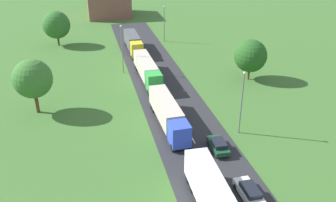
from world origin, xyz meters
The scene contains 14 objects.
road centered at (0.00, 24.50, 0.03)m, with size 10.00×140.00×0.06m, color #2B2B30.
lane_marking_centre centered at (0.00, 21.45, 0.07)m, with size 0.16×123.56×0.01m.
truck_second centered at (-2.38, 35.27, 2.09)m, with size 2.84×13.53×3.47m.
truck_third centered at (-2.20, 52.46, 2.10)m, with size 2.75×14.44×3.53m.
truck_fourth centered at (-2.25, 69.27, 2.14)m, with size 2.59×12.20×3.61m.
car_second centered at (2.32, 18.87, 0.84)m, with size 1.81×4.58×1.49m.
car_third centered at (2.32, 27.93, 0.81)m, with size 1.96×4.25×1.43m.
lamppost_second centered at (6.58, 31.39, 4.94)m, with size 0.36×0.36×8.91m.
lamppost_third centered at (-5.99, 57.01, 5.08)m, with size 0.36×0.36×9.20m.
lamppost_fourth centered at (6.10, 75.08, 4.72)m, with size 0.36×0.36×8.49m.
tree_birch centered at (15.87, 48.61, 4.45)m, with size 5.84×5.84×7.38m.
tree_maple centered at (-20.48, 43.94, 5.45)m, with size 5.74×5.74×8.34m.
tree_pine centered at (-18.57, 77.85, 4.83)m, with size 6.28×6.28×7.98m.
distant_building centered at (-4.43, 105.88, 4.05)m, with size 12.49×13.91×8.11m, color brown.
Camera 1 is at (-12.53, -7.50, 25.61)m, focal length 38.62 mm.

